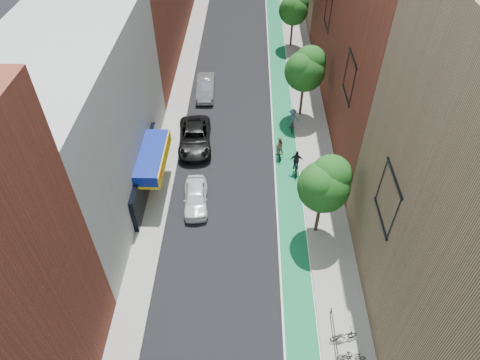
# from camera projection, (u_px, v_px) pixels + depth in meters

# --- Properties ---
(bike_lane) EXTENTS (2.00, 68.00, 0.01)m
(bike_lane) POSITION_uv_depth(u_px,v_px,m) (282.00, 103.00, 41.58)
(bike_lane) COLOR #12673F
(bike_lane) RESTS_ON ground
(sidewalk_left) EXTENTS (2.00, 68.00, 0.15)m
(sidewalk_left) POSITION_uv_depth(u_px,v_px,m) (179.00, 101.00, 41.69)
(sidewalk_left) COLOR gray
(sidewalk_left) RESTS_ON ground
(sidewalk_right) EXTENTS (3.00, 68.00, 0.15)m
(sidewalk_right) POSITION_uv_depth(u_px,v_px,m) (307.00, 103.00, 41.49)
(sidewalk_right) COLOR gray
(sidewalk_right) RESTS_ON ground
(building_left_white) EXTENTS (8.00, 20.00, 12.00)m
(building_left_white) POSITION_uv_depth(u_px,v_px,m) (75.00, 124.00, 29.01)
(building_left_white) COLOR silver
(building_left_white) RESTS_ON ground
(tree_near) EXTENTS (3.40, 3.36, 6.42)m
(tree_near) POSITION_uv_depth(u_px,v_px,m) (325.00, 183.00, 26.79)
(tree_near) COLOR #332619
(tree_near) RESTS_ON ground
(tree_mid) EXTENTS (3.55, 3.53, 6.74)m
(tree_mid) POSITION_uv_depth(u_px,v_px,m) (306.00, 68.00, 36.74)
(tree_mid) COLOR #332619
(tree_mid) RESTS_ON ground
(tree_far) EXTENTS (3.30, 3.25, 6.21)m
(tree_far) POSITION_uv_depth(u_px,v_px,m) (294.00, 8.00, 47.13)
(tree_far) COLOR #332619
(tree_far) RESTS_ON ground
(parked_car_white) EXTENTS (2.09, 4.37, 1.44)m
(parked_car_white) POSITION_uv_depth(u_px,v_px,m) (196.00, 197.00, 31.38)
(parked_car_white) COLOR white
(parked_car_white) RESTS_ON ground
(parked_car_black) EXTENTS (3.19, 6.05, 1.62)m
(parked_car_black) POSITION_uv_depth(u_px,v_px,m) (195.00, 138.00, 36.35)
(parked_car_black) COLOR black
(parked_car_black) RESTS_ON ground
(parked_car_silver) EXTENTS (1.82, 4.87, 1.59)m
(parked_car_silver) POSITION_uv_depth(u_px,v_px,m) (206.00, 87.00, 42.20)
(parked_car_silver) COLOR gray
(parked_car_silver) RESTS_ON ground
(cyclist_lane_near) EXTENTS (0.86, 1.91, 1.97)m
(cyclist_lane_near) POSITION_uv_depth(u_px,v_px,m) (279.00, 149.00, 35.23)
(cyclist_lane_near) COLOR black
(cyclist_lane_near) RESTS_ON ground
(cyclist_lane_mid) EXTENTS (1.06, 1.84, 2.12)m
(cyclist_lane_mid) POSITION_uv_depth(u_px,v_px,m) (296.00, 165.00, 33.85)
(cyclist_lane_mid) COLOR black
(cyclist_lane_mid) RESTS_ON ground
(cyclist_lane_far) EXTENTS (1.19, 1.77, 2.12)m
(cyclist_lane_far) POSITION_uv_depth(u_px,v_px,m) (292.00, 121.00, 37.84)
(cyclist_lane_far) COLOR black
(cyclist_lane_far) RESTS_ON ground
(parked_bike_near) EXTENTS (1.66, 0.87, 0.83)m
(parked_bike_near) POSITION_uv_depth(u_px,v_px,m) (343.00, 335.00, 23.84)
(parked_bike_near) COLOR black
(parked_bike_near) RESTS_ON sidewalk_right
(parked_bike_mid) EXTENTS (1.57, 0.51, 0.93)m
(parked_bike_mid) POSITION_uv_depth(u_px,v_px,m) (352.00, 356.00, 22.94)
(parked_bike_mid) COLOR black
(parked_bike_mid) RESTS_ON sidewalk_right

